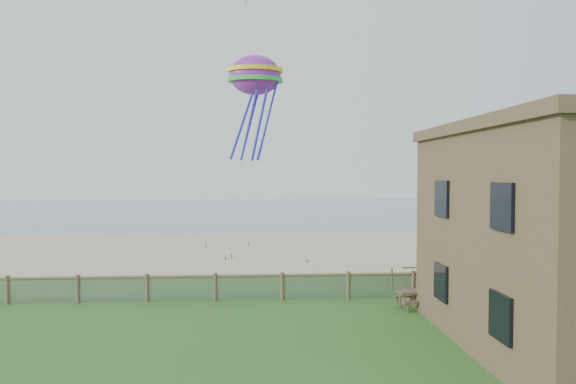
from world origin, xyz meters
name	(u,v)px	position (x,y,z in m)	size (l,w,h in m)	color
ground	(291,344)	(0.00, 0.00, 0.00)	(160.00, 160.00, 0.00)	#296221
sand_beach	(272,248)	(0.00, 22.00, 0.00)	(72.00, 20.00, 0.02)	tan
ocean	(264,209)	(0.00, 66.00, 0.00)	(160.00, 68.00, 0.02)	slate
chainlink_fence	(282,288)	(0.00, 6.00, 0.55)	(36.20, 0.20, 1.25)	#4E382B
motel_deck	(574,296)	(13.00, 5.00, 0.25)	(15.00, 2.00, 0.50)	brown
picnic_table	(416,301)	(5.56, 4.17, 0.34)	(1.61, 1.22, 0.68)	brown
octopus_kite	(255,105)	(-1.22, 14.00, 9.83)	(3.30, 2.33, 6.80)	#DA2249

